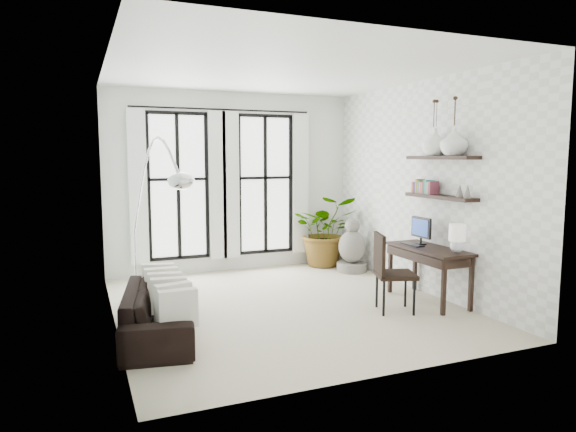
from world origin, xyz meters
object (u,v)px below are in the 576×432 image
desk_chair (388,267)px  sofa (159,311)px  desk (431,252)px  buddha (352,249)px  plant (326,231)px  arc_lamp (155,178)px

desk_chair → sofa: bearing=-165.3°
desk → buddha: desk is taller
plant → buddha: (0.20, -0.64, -0.26)m
desk_chair → buddha: bearing=91.2°
buddha → desk_chair: bearing=-107.9°
plant → arc_lamp: bearing=-150.3°
buddha → plant: bearing=107.7°
buddha → desk: bearing=-89.1°
desk → buddha: bearing=90.9°
plant → desk_chair: bearing=-100.4°
sofa → buddha: size_ratio=2.00×
desk_chair → arc_lamp: arc_lamp is taller
sofa → buddha: bearing=-51.0°
sofa → desk: bearing=-81.7°
buddha → sofa: bearing=-150.9°
sofa → desk_chair: bearing=-84.5°
sofa → desk: (3.75, -0.10, 0.45)m
desk_chair → buddha: (0.74, 2.29, -0.19)m
arc_lamp → buddha: (3.61, 1.30, -1.39)m
desk_chair → buddha: desk_chair is taller
desk → plant: bearing=94.9°
desk_chair → desk: bearing=28.2°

